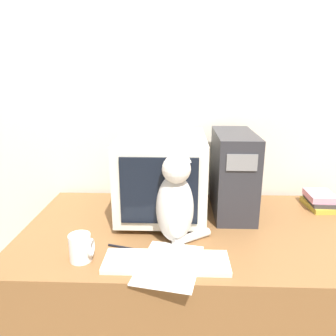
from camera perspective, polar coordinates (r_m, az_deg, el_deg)
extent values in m
cube|color=beige|center=(1.81, 4.94, 11.23)|extent=(7.00, 0.05, 2.50)
cube|color=brown|center=(1.69, 4.94, -21.69)|extent=(1.54, 0.82, 0.75)
cube|color=beige|center=(1.62, -0.97, -7.44)|extent=(0.28, 0.28, 0.02)
cube|color=beige|center=(1.55, -1.01, -0.92)|extent=(0.39, 0.47, 0.36)
cube|color=black|center=(1.32, -1.57, -4.05)|extent=(0.32, 0.01, 0.28)
cube|color=#28282D|center=(1.61, 11.26, -0.86)|extent=(0.18, 0.40, 0.39)
cube|color=slate|center=(1.39, 12.76, 0.92)|extent=(0.13, 0.01, 0.07)
cube|color=silver|center=(1.23, -0.30, -16.04)|extent=(0.45, 0.15, 0.02)
cube|color=beige|center=(1.22, -0.30, -15.62)|extent=(0.41, 0.12, 0.00)
ellipsoid|color=silver|center=(1.32, 1.19, -7.03)|extent=(0.18, 0.18, 0.28)
ellipsoid|color=white|center=(1.27, 1.67, -8.95)|extent=(0.09, 0.06, 0.16)
sphere|color=silver|center=(1.23, 1.47, -0.18)|extent=(0.13, 0.13, 0.11)
cone|color=silver|center=(1.22, 0.25, 1.71)|extent=(0.04, 0.04, 0.04)
cone|color=silver|center=(1.23, 3.20, 1.83)|extent=(0.04, 0.04, 0.04)
ellipsoid|color=white|center=(1.29, 1.90, -13.65)|extent=(0.07, 0.08, 0.04)
cylinder|color=silver|center=(1.37, 4.13, -11.88)|extent=(0.16, 0.13, 0.03)
cube|color=gold|center=(1.85, 25.12, -5.85)|extent=(0.16, 0.20, 0.03)
cube|color=#383333|center=(1.85, 25.20, -5.13)|extent=(0.14, 0.19, 0.02)
cube|color=pink|center=(1.84, 24.97, -4.41)|extent=(0.13, 0.16, 0.03)
cylinder|color=black|center=(1.33, -7.52, -13.59)|extent=(0.14, 0.05, 0.01)
cube|color=white|center=(1.23, 0.24, -16.44)|extent=(0.26, 0.33, 0.00)
cylinder|color=white|center=(1.27, -15.04, -13.25)|extent=(0.08, 0.08, 0.10)
torus|color=white|center=(1.26, -13.25, -13.38)|extent=(0.01, 0.07, 0.07)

